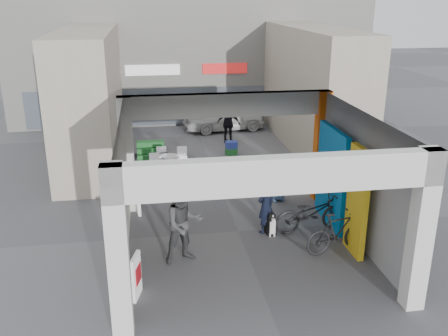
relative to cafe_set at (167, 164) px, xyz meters
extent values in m
plane|color=#545459|center=(1.72, -5.20, -0.30)|extent=(90.00, 90.00, 0.00)
cube|color=silver|center=(-1.28, -9.20, 1.45)|extent=(0.40, 0.40, 3.50)
cube|color=silver|center=(-1.28, -3.20, 1.45)|extent=(0.40, 0.40, 3.50)
cube|color=silver|center=(4.72, -9.20, 1.45)|extent=(0.40, 0.40, 3.50)
cube|color=#E35B0D|center=(4.72, -3.20, 1.45)|extent=(0.40, 0.40, 3.50)
plane|color=silver|center=(-1.28, -6.20, 1.45)|extent=(0.00, 6.40, 6.40)
plane|color=#95969A|center=(4.72, -6.20, 1.45)|extent=(0.00, 6.40, 6.40)
cube|color=#0C71C2|center=(4.42, -5.00, 1.10)|extent=(0.15, 2.00, 2.80)
cube|color=yellow|center=(4.42, -6.80, 1.10)|extent=(0.15, 1.00, 2.80)
plane|color=#B8B7B3|center=(1.72, -6.20, 3.20)|extent=(6.40, 6.40, 0.00)
cube|color=silver|center=(1.72, -3.15, 2.85)|extent=(6.40, 0.30, 0.70)
cube|color=silver|center=(1.72, -9.25, 2.85)|extent=(6.40, 0.30, 0.70)
cube|color=white|center=(1.72, -2.98, 2.80)|extent=(4.20, 0.05, 0.55)
cube|color=silver|center=(1.72, 8.80, 3.70)|extent=(18.00, 4.00, 8.00)
cube|color=#515966|center=(1.72, 6.75, 0.70)|extent=(16.20, 0.06, 1.80)
cube|color=white|center=(-0.28, 6.76, 2.50)|extent=(2.60, 0.06, 0.50)
cube|color=red|center=(3.22, 6.76, 2.50)|extent=(2.20, 0.06, 0.50)
cube|color=#AB9E8D|center=(-2.78, 2.30, 2.20)|extent=(2.00, 9.00, 5.00)
cube|color=#AB9E8D|center=(6.22, 2.30, 2.20)|extent=(2.00, 9.00, 5.00)
cylinder|color=#96989E|center=(0.14, -2.95, 0.16)|extent=(0.09, 0.09, 0.92)
cylinder|color=#96989E|center=(1.63, -2.74, 0.19)|extent=(0.09, 0.09, 0.98)
cylinder|color=#96989E|center=(3.18, -2.66, 0.19)|extent=(0.09, 0.09, 0.98)
cube|color=white|center=(-1.03, -7.97, 0.20)|extent=(0.22, 0.55, 1.00)
cube|color=red|center=(-0.99, -7.97, 0.25)|extent=(0.14, 0.38, 0.40)
cube|color=white|center=(-1.03, -3.53, 0.20)|extent=(0.15, 0.56, 1.00)
cube|color=red|center=(-0.99, -3.53, 0.25)|extent=(0.09, 0.39, 0.40)
cylinder|color=#AFAFB4|center=(0.11, -0.27, 0.04)|extent=(0.06, 0.06, 0.69)
cylinder|color=#AFAFB4|center=(0.11, -0.27, -0.29)|extent=(0.42, 0.42, 0.02)
cylinder|color=#AFAFB4|center=(0.11, -0.27, 0.39)|extent=(0.67, 0.67, 0.05)
cube|color=#AFAFB4|center=(-0.46, -0.46, -0.09)|extent=(0.36, 0.36, 0.43)
cube|color=#AFAFB4|center=(-0.46, -0.29, 0.34)|extent=(0.36, 0.05, 0.43)
cube|color=#AFAFB4|center=(0.59, 0.21, -0.09)|extent=(0.36, 0.36, 0.43)
cube|color=#AFAFB4|center=(0.59, 0.38, 0.34)|extent=(0.36, 0.05, 0.43)
cube|color=#AFAFB4|center=(-0.17, 0.30, -0.09)|extent=(0.36, 0.36, 0.43)
cube|color=#AFAFB4|center=(-0.17, 0.48, 0.34)|extent=(0.36, 0.05, 0.43)
cube|color=black|center=(-0.56, 1.15, -0.14)|extent=(1.27, 0.64, 0.32)
cube|color=#195A1E|center=(-0.56, 0.99, 0.02)|extent=(1.06, 0.37, 0.19)
cube|color=#195A1E|center=(-0.56, 1.15, 0.23)|extent=(1.06, 0.37, 0.19)
cube|color=#195A1E|center=(-0.56, 1.30, 0.44)|extent=(1.06, 0.37, 0.19)
cube|color=#195A1E|center=(2.70, 1.73, -0.16)|extent=(0.48, 0.38, 0.28)
cube|color=#283894|center=(2.70, 1.73, 0.12)|extent=(0.48, 0.38, 0.28)
cube|color=black|center=(2.58, -5.45, -0.17)|extent=(0.26, 0.34, 0.26)
cube|color=black|center=(2.58, -5.59, 0.02)|extent=(0.20, 0.17, 0.39)
cube|color=silver|center=(2.58, -5.69, -0.02)|extent=(0.16, 0.03, 0.37)
cylinder|color=silver|center=(2.52, -5.67, -0.15)|extent=(0.05, 0.05, 0.30)
cylinder|color=silver|center=(2.64, -5.67, -0.15)|extent=(0.05, 0.05, 0.30)
sphere|color=black|center=(2.58, -5.61, 0.26)|extent=(0.20, 0.20, 0.20)
cube|color=silver|center=(2.58, -5.72, 0.24)|extent=(0.09, 0.13, 0.06)
cone|color=black|center=(2.53, -5.57, 0.35)|extent=(0.08, 0.08, 0.09)
cone|color=black|center=(2.63, -5.57, 0.35)|extent=(0.08, 0.08, 0.09)
imported|color=black|center=(2.46, -5.36, 0.47)|extent=(0.68, 0.61, 1.55)
imported|color=#414143|center=(0.12, -6.57, 0.70)|extent=(1.15, 1.01, 2.00)
imported|color=#5673A8|center=(3.37, -3.19, 0.43)|extent=(0.80, 0.61, 1.47)
imported|color=black|center=(2.88, 3.47, 0.57)|extent=(1.11, 0.80, 1.75)
imported|color=black|center=(3.72, -5.48, 0.25)|extent=(2.17, 0.98, 1.10)
imported|color=black|center=(4.02, -6.72, 0.25)|extent=(1.92, 0.95, 1.11)
imported|color=silver|center=(2.99, 5.63, 0.36)|extent=(4.05, 2.05, 1.32)
camera|label=1|loc=(-0.59, -17.53, 5.98)|focal=40.00mm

